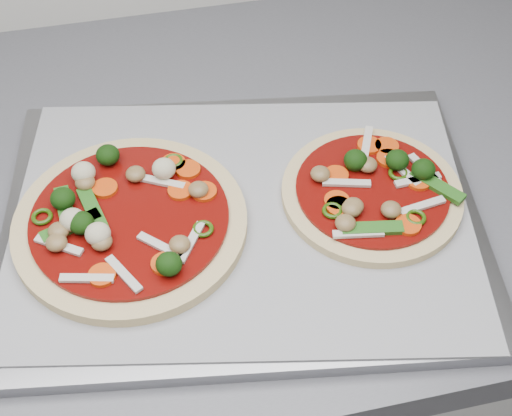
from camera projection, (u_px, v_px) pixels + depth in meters
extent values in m
cube|color=silver|center=(466.00, 328.00, 1.18)|extent=(3.60, 0.60, 0.86)
cube|color=gray|center=(242.00, 220.00, 0.71)|extent=(0.51, 0.41, 0.02)
cube|color=#A0A0A5|center=(242.00, 214.00, 0.70)|extent=(0.50, 0.40, 0.00)
cylinder|color=#DFBB88|center=(131.00, 223.00, 0.68)|extent=(0.27, 0.27, 0.01)
cylinder|color=maroon|center=(129.00, 218.00, 0.68)|extent=(0.23, 0.23, 0.00)
ellipsoid|color=#C0BA94|center=(83.00, 172.00, 0.70)|extent=(0.03, 0.03, 0.02)
cube|color=beige|center=(191.00, 242.00, 0.65)|extent=(0.03, 0.04, 0.00)
ellipsoid|color=brown|center=(85.00, 182.00, 0.70)|extent=(0.02, 0.02, 0.01)
torus|color=#25470A|center=(174.00, 161.00, 0.72)|extent=(0.02, 0.02, 0.00)
cube|color=beige|center=(161.00, 182.00, 0.70)|extent=(0.05, 0.03, 0.00)
cylinder|color=#F13400|center=(204.00, 192.00, 0.69)|extent=(0.03, 0.03, 0.00)
cube|color=beige|center=(160.00, 246.00, 0.65)|extent=(0.04, 0.04, 0.00)
cube|color=#2E601B|center=(92.00, 209.00, 0.68)|extent=(0.03, 0.06, 0.00)
cube|color=#2E601B|center=(71.00, 226.00, 0.66)|extent=(0.06, 0.03, 0.00)
cube|color=beige|center=(87.00, 278.00, 0.63)|extent=(0.05, 0.02, 0.00)
ellipsoid|color=#14370B|center=(63.00, 199.00, 0.68)|extent=(0.03, 0.03, 0.02)
cylinder|color=#F13400|center=(165.00, 264.00, 0.64)|extent=(0.03, 0.03, 0.00)
cylinder|color=#F13400|center=(173.00, 163.00, 0.72)|extent=(0.03, 0.03, 0.00)
ellipsoid|color=#14370B|center=(81.00, 223.00, 0.66)|extent=(0.03, 0.03, 0.02)
ellipsoid|color=brown|center=(102.00, 242.00, 0.65)|extent=(0.03, 0.03, 0.01)
cylinder|color=#F13400|center=(180.00, 190.00, 0.69)|extent=(0.03, 0.03, 0.00)
torus|color=#25470A|center=(42.00, 217.00, 0.67)|extent=(0.03, 0.03, 0.00)
ellipsoid|color=#14370B|center=(169.00, 264.00, 0.63)|extent=(0.03, 0.03, 0.02)
ellipsoid|color=#C0BA94|center=(164.00, 169.00, 0.70)|extent=(0.03, 0.03, 0.02)
cube|color=#2E601B|center=(65.00, 210.00, 0.68)|extent=(0.02, 0.06, 0.00)
cylinder|color=#F13400|center=(102.00, 275.00, 0.63)|extent=(0.03, 0.03, 0.00)
ellipsoid|color=#C0BA94|center=(98.00, 234.00, 0.65)|extent=(0.03, 0.03, 0.02)
torus|color=#25470A|center=(203.00, 229.00, 0.66)|extent=(0.03, 0.03, 0.00)
cylinder|color=#F13400|center=(188.00, 169.00, 0.71)|extent=(0.03, 0.03, 0.00)
cube|color=beige|center=(59.00, 245.00, 0.65)|extent=(0.04, 0.03, 0.00)
ellipsoid|color=brown|center=(59.00, 231.00, 0.66)|extent=(0.03, 0.03, 0.01)
ellipsoid|color=#14370B|center=(108.00, 155.00, 0.72)|extent=(0.03, 0.03, 0.02)
ellipsoid|color=#C0BA94|center=(72.00, 220.00, 0.66)|extent=(0.03, 0.03, 0.02)
cylinder|color=#F13400|center=(105.00, 188.00, 0.70)|extent=(0.03, 0.03, 0.00)
ellipsoid|color=brown|center=(198.00, 190.00, 0.69)|extent=(0.03, 0.03, 0.01)
ellipsoid|color=brown|center=(56.00, 243.00, 0.65)|extent=(0.03, 0.03, 0.01)
cube|color=beige|center=(124.00, 274.00, 0.63)|extent=(0.03, 0.05, 0.00)
ellipsoid|color=brown|center=(136.00, 174.00, 0.70)|extent=(0.03, 0.03, 0.01)
ellipsoid|color=brown|center=(180.00, 244.00, 0.65)|extent=(0.03, 0.03, 0.01)
cylinder|color=#DFBB88|center=(372.00, 193.00, 0.71)|extent=(0.22, 0.22, 0.01)
cylinder|color=maroon|center=(372.00, 189.00, 0.71)|extent=(0.19, 0.19, 0.00)
ellipsoid|color=brown|center=(368.00, 165.00, 0.72)|extent=(0.03, 0.03, 0.01)
ellipsoid|color=#14370B|center=(424.00, 169.00, 0.71)|extent=(0.03, 0.03, 0.02)
ellipsoid|color=brown|center=(345.00, 223.00, 0.67)|extent=(0.03, 0.03, 0.01)
cylinder|color=#F13400|center=(337.00, 201.00, 0.69)|extent=(0.03, 0.03, 0.00)
torus|color=#25470A|center=(332.00, 211.00, 0.68)|extent=(0.03, 0.03, 0.00)
cube|color=beige|center=(422.00, 206.00, 0.69)|extent=(0.05, 0.02, 0.00)
cylinder|color=#F13400|center=(336.00, 175.00, 0.71)|extent=(0.03, 0.03, 0.00)
ellipsoid|color=brown|center=(354.00, 206.00, 0.68)|extent=(0.03, 0.03, 0.01)
torus|color=#25470A|center=(355.00, 164.00, 0.72)|extent=(0.02, 0.02, 0.00)
ellipsoid|color=#14370B|center=(397.00, 160.00, 0.72)|extent=(0.03, 0.03, 0.02)
cube|color=beige|center=(418.00, 180.00, 0.71)|extent=(0.05, 0.01, 0.00)
torus|color=#25470A|center=(422.00, 175.00, 0.71)|extent=(0.03, 0.03, 0.00)
ellipsoid|color=brown|center=(391.00, 209.00, 0.68)|extent=(0.03, 0.03, 0.01)
cylinder|color=#F13400|center=(369.00, 145.00, 0.74)|extent=(0.03, 0.03, 0.00)
cube|color=#2E601B|center=(437.00, 186.00, 0.70)|extent=(0.05, 0.06, 0.00)
cylinder|color=#F13400|center=(408.00, 225.00, 0.67)|extent=(0.03, 0.03, 0.00)
cube|color=beige|center=(346.00, 183.00, 0.71)|extent=(0.05, 0.02, 0.00)
cylinder|color=#F13400|center=(387.00, 146.00, 0.74)|extent=(0.03, 0.03, 0.00)
torus|color=#25470A|center=(398.00, 173.00, 0.71)|extent=(0.03, 0.03, 0.00)
cube|color=beige|center=(425.00, 170.00, 0.72)|extent=(0.02, 0.05, 0.00)
cube|color=beige|center=(358.00, 234.00, 0.66)|extent=(0.05, 0.02, 0.00)
ellipsoid|color=#14370B|center=(356.00, 160.00, 0.72)|extent=(0.02, 0.02, 0.02)
ellipsoid|color=brown|center=(320.00, 174.00, 0.71)|extent=(0.03, 0.03, 0.01)
cylinder|color=#F13400|center=(339.00, 207.00, 0.69)|extent=(0.03, 0.03, 0.00)
cylinder|color=#F13400|center=(388.00, 158.00, 0.73)|extent=(0.03, 0.03, 0.00)
torus|color=#25470A|center=(416.00, 218.00, 0.68)|extent=(0.03, 0.03, 0.00)
cube|color=beige|center=(402.00, 170.00, 0.72)|extent=(0.02, 0.05, 0.00)
ellipsoid|color=brown|center=(352.00, 208.00, 0.68)|extent=(0.03, 0.03, 0.01)
cube|color=beige|center=(367.00, 143.00, 0.74)|extent=(0.03, 0.05, 0.00)
cylinder|color=#F13400|center=(419.00, 181.00, 0.71)|extent=(0.03, 0.03, 0.00)
cube|color=#2E601B|center=(372.00, 228.00, 0.67)|extent=(0.06, 0.02, 0.00)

